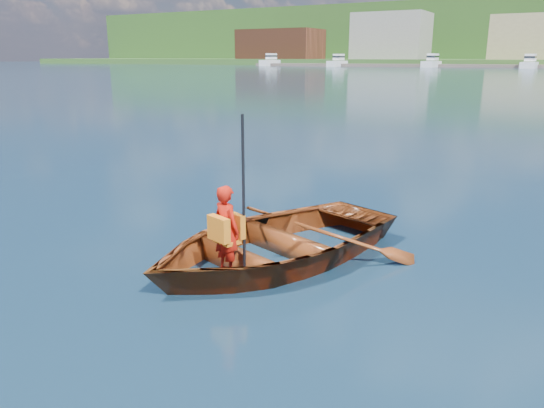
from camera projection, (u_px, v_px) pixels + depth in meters
The scene contains 5 objects.
ground at pixel (263, 249), 7.70m from camera, with size 600.00×600.00×0.00m.
rowboat at pixel (274, 241), 7.24m from camera, with size 3.98×4.69×0.83m.
child_paddler at pixel (227, 229), 6.44m from camera, with size 0.47×0.42×1.96m.
dock at pixel (539, 66), 134.39m from camera, with size 159.91×14.60×0.80m.
waterfront_buildings at pixel (539, 38), 147.59m from camera, with size 202.00×16.00×14.00m.
Camera 1 is at (3.69, -6.23, 2.69)m, focal length 35.00 mm.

